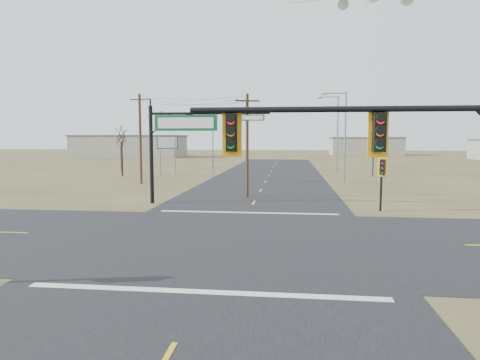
% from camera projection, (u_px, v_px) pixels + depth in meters
% --- Properties ---
extents(ground, '(320.00, 320.00, 0.00)m').
position_uv_depth(ground, '(234.00, 239.00, 21.37)').
color(ground, olive).
rests_on(ground, ground).
extents(road_ew, '(160.00, 14.00, 0.02)m').
position_uv_depth(road_ew, '(234.00, 239.00, 21.37)').
color(road_ew, black).
rests_on(road_ew, ground).
extents(road_ns, '(14.00, 160.00, 0.02)m').
position_uv_depth(road_ns, '(234.00, 239.00, 21.37)').
color(road_ns, black).
rests_on(road_ns, ground).
extents(stop_bar_near, '(12.00, 0.40, 0.01)m').
position_uv_depth(stop_bar_near, '(203.00, 292.00, 13.96)').
color(stop_bar_near, silver).
rests_on(stop_bar_near, road_ns).
extents(stop_bar_far, '(12.00, 0.40, 0.01)m').
position_uv_depth(stop_bar_far, '(248.00, 213.00, 28.78)').
color(stop_bar_far, silver).
rests_on(stop_bar_far, road_ns).
extents(mast_arm_near, '(10.33, 0.46, 6.41)m').
position_uv_depth(mast_arm_near, '(381.00, 151.00, 11.50)').
color(mast_arm_near, black).
rests_on(mast_arm_near, ground).
extents(mast_arm_far, '(9.24, 0.52, 7.49)m').
position_uv_depth(mast_arm_far, '(188.00, 133.00, 32.35)').
color(mast_arm_far, black).
rests_on(mast_arm_far, ground).
extents(pedestal_signal_ne, '(0.67, 0.59, 3.78)m').
position_uv_depth(pedestal_signal_ne, '(382.00, 171.00, 29.15)').
color(pedestal_signal_ne, black).
rests_on(pedestal_signal_ne, ground).
extents(utility_pole_near, '(2.01, 0.93, 8.73)m').
position_uv_depth(utility_pole_near, '(247.00, 144.00, 35.97)').
color(utility_pole_near, '#4D3421').
rests_on(utility_pole_near, ground).
extents(utility_pole_far, '(2.37, 0.62, 9.82)m').
position_uv_depth(utility_pole_far, '(140.00, 138.00, 46.84)').
color(utility_pole_far, '#4D3421').
rests_on(utility_pole_far, ground).
extents(highway_sign, '(2.66, 1.16, 5.33)m').
position_uv_depth(highway_sign, '(167.00, 147.00, 58.39)').
color(highway_sign, slate).
rests_on(highway_sign, ground).
extents(streetlight_a, '(2.87, 0.43, 10.26)m').
position_uv_depth(streetlight_a, '(343.00, 132.00, 48.30)').
color(streetlight_a, slate).
rests_on(streetlight_a, ground).
extents(streetlight_b, '(3.16, 0.29, 11.39)m').
position_uv_depth(streetlight_b, '(336.00, 129.00, 64.61)').
color(streetlight_b, slate).
rests_on(streetlight_b, ground).
extents(streetlight_c, '(2.46, 0.26, 8.85)m').
position_uv_depth(streetlight_c, '(214.00, 139.00, 59.12)').
color(streetlight_c, slate).
rests_on(streetlight_c, ground).
extents(bare_tree_a, '(3.36, 3.36, 7.13)m').
position_uv_depth(bare_tree_a, '(121.00, 133.00, 55.82)').
color(bare_tree_a, black).
rests_on(bare_tree_a, ground).
extents(bare_tree_b, '(3.06, 3.06, 6.05)m').
position_uv_depth(bare_tree_b, '(121.00, 139.00, 63.65)').
color(bare_tree_b, black).
rests_on(bare_tree_b, ground).
extents(bare_tree_c, '(2.83, 2.83, 5.33)m').
position_uv_depth(bare_tree_c, '(374.00, 145.00, 55.81)').
color(bare_tree_c, black).
rests_on(bare_tree_c, ground).
extents(warehouse_left, '(28.00, 14.00, 5.50)m').
position_uv_depth(warehouse_left, '(130.00, 147.00, 114.69)').
color(warehouse_left, gray).
rests_on(warehouse_left, ground).
extents(warehouse_mid, '(20.00, 12.00, 5.00)m').
position_uv_depth(warehouse_mid, '(365.00, 147.00, 126.97)').
color(warehouse_mid, gray).
rests_on(warehouse_mid, ground).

